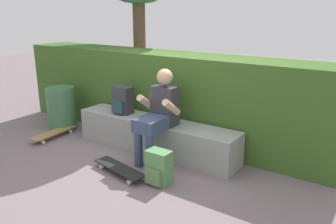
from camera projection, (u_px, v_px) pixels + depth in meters
The scene contains 9 objects.
ground_plane at pixel (138, 160), 4.58m from camera, with size 24.00×24.00×0.00m, color slate.
bench_main at pixel (155, 135), 4.82m from camera, with size 2.50×0.47×0.46m.
person_skater at pixel (158, 113), 4.40m from camera, with size 0.49×0.62×1.21m.
skateboard_near_person at pixel (119, 168), 4.15m from camera, with size 0.82×0.34×0.09m.
skateboard_beside_bench at pixel (54, 133), 5.36m from camera, with size 0.27×0.82×0.09m.
backpack_on_bench at pixel (122, 101), 5.01m from camera, with size 0.28×0.23×0.40m.
backpack_on_ground at pixel (158, 168), 3.90m from camera, with size 0.28×0.23×0.40m.
hedge_row at pixel (162, 94), 5.38m from camera, with size 5.43×0.73×1.31m.
trash_bin at pixel (61, 108), 5.69m from camera, with size 0.46×0.46×0.72m.
Camera 1 is at (2.72, -3.23, 1.92)m, focal length 36.34 mm.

